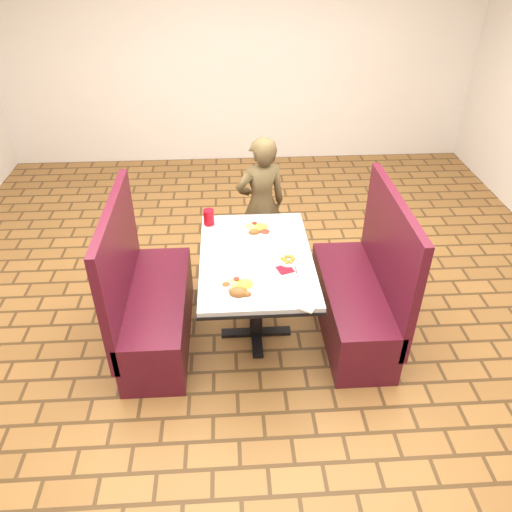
% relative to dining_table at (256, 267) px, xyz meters
% --- Properties ---
extents(room, '(7.00, 7.04, 2.82)m').
position_rel_dining_table_xyz_m(room, '(0.00, 0.00, 1.26)').
color(room, olive).
rests_on(room, ground).
extents(dining_table, '(0.81, 1.21, 0.75)m').
position_rel_dining_table_xyz_m(dining_table, '(0.00, 0.00, 0.00)').
color(dining_table, '#ADB0B2').
rests_on(dining_table, ground).
extents(booth_bench_left, '(0.47, 1.20, 1.17)m').
position_rel_dining_table_xyz_m(booth_bench_left, '(-0.80, 0.00, -0.32)').
color(booth_bench_left, '#541322').
rests_on(booth_bench_left, ground).
extents(booth_bench_right, '(0.47, 1.20, 1.17)m').
position_rel_dining_table_xyz_m(booth_bench_right, '(0.80, 0.00, -0.32)').
color(booth_bench_right, '#541322').
rests_on(booth_bench_right, ground).
extents(diner_person, '(0.53, 0.42, 1.26)m').
position_rel_dining_table_xyz_m(diner_person, '(0.10, 0.97, -0.02)').
color(diner_person, brown).
rests_on(diner_person, ground).
extents(near_dinner_plate, '(0.28, 0.28, 0.09)m').
position_rel_dining_table_xyz_m(near_dinner_plate, '(-0.13, -0.39, 0.13)').
color(near_dinner_plate, white).
rests_on(near_dinner_plate, dining_table).
extents(far_dinner_plate, '(0.26, 0.26, 0.07)m').
position_rel_dining_table_xyz_m(far_dinner_plate, '(0.03, 0.34, 0.12)').
color(far_dinner_plate, white).
rests_on(far_dinner_plate, dining_table).
extents(plantain_plate, '(0.16, 0.16, 0.03)m').
position_rel_dining_table_xyz_m(plantain_plate, '(0.22, -0.08, 0.11)').
color(plantain_plate, white).
rests_on(plantain_plate, dining_table).
extents(maroon_napkin, '(0.13, 0.13, 0.00)m').
position_rel_dining_table_xyz_m(maroon_napkin, '(0.19, -0.18, 0.10)').
color(maroon_napkin, maroon).
rests_on(maroon_napkin, dining_table).
extents(spoon_utensil, '(0.01, 0.12, 0.00)m').
position_rel_dining_table_xyz_m(spoon_utensil, '(0.26, -0.21, 0.10)').
color(spoon_utensil, silver).
rests_on(spoon_utensil, dining_table).
extents(red_tumbler, '(0.08, 0.08, 0.12)m').
position_rel_dining_table_xyz_m(red_tumbler, '(-0.34, 0.47, 0.16)').
color(red_tumbler, red).
rests_on(red_tumbler, dining_table).
extents(paper_napkin, '(0.27, 0.26, 0.01)m').
position_rel_dining_table_xyz_m(paper_napkin, '(0.25, -0.52, 0.10)').
color(paper_napkin, white).
rests_on(paper_napkin, dining_table).
extents(knife_utensil, '(0.04, 0.15, 0.00)m').
position_rel_dining_table_xyz_m(knife_utensil, '(-0.10, -0.33, 0.11)').
color(knife_utensil, silver).
rests_on(knife_utensil, dining_table).
extents(fork_utensil, '(0.09, 0.15, 0.00)m').
position_rel_dining_table_xyz_m(fork_utensil, '(-0.11, -0.39, 0.11)').
color(fork_utensil, silver).
rests_on(fork_utensil, dining_table).
extents(lettuce_shreds, '(0.28, 0.32, 0.00)m').
position_rel_dining_table_xyz_m(lettuce_shreds, '(0.04, 0.06, 0.10)').
color(lettuce_shreds, '#9BC950').
rests_on(lettuce_shreds, dining_table).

